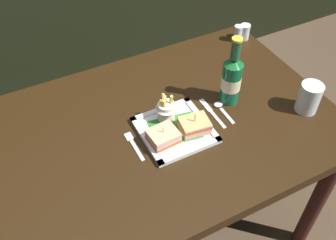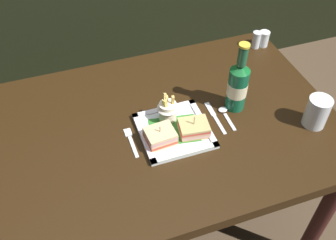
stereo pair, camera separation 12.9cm
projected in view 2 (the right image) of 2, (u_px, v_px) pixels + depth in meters
ground_plane at (164, 228)px, 1.85m from camera, size 6.00×6.00×0.00m
dining_table at (162, 141)px, 1.39m from camera, size 1.23×0.83×0.73m
square_plate at (174, 131)px, 1.30m from camera, size 0.24×0.24×0.02m
sandwich_half_left at (160, 136)px, 1.25m from camera, size 0.10×0.09×0.07m
sandwich_half_right at (194, 128)px, 1.28m from camera, size 0.11×0.09×0.07m
fries_cup at (168, 108)px, 1.30m from camera, size 0.08×0.08×0.11m
beer_bottle at (237, 84)px, 1.32m from camera, size 0.07×0.07×0.27m
water_glass at (316, 114)px, 1.30m from camera, size 0.08×0.08×0.11m
fork at (131, 141)px, 1.27m from camera, size 0.02×0.13×0.00m
knife at (215, 116)px, 1.36m from camera, size 0.02×0.16×0.00m
spoon at (224, 113)px, 1.36m from camera, size 0.04×0.12×0.01m
salt_shaker at (256, 41)px, 1.63m from camera, size 0.04×0.04×0.07m
pepper_shaker at (264, 40)px, 1.64m from camera, size 0.04×0.04×0.07m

